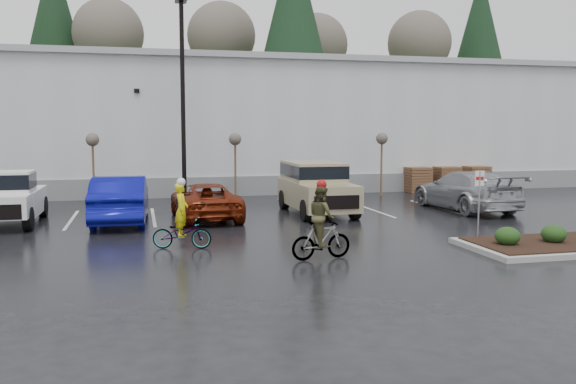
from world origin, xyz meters
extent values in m
plane|color=black|center=(0.00, 0.00, 0.00)|extent=(120.00, 120.00, 0.00)
cube|color=silver|center=(0.00, 22.00, 3.50)|extent=(60.00, 15.00, 7.00)
cube|color=slate|center=(0.00, 14.45, 0.50)|extent=(60.00, 0.12, 1.00)
cube|color=#999B9E|center=(0.00, 22.00, 7.05)|extent=(60.50, 15.50, 0.30)
cube|color=#223716|center=(0.00, 45.00, 3.00)|extent=(80.00, 25.00, 6.00)
cylinder|color=black|center=(-4.00, 12.00, 4.50)|extent=(0.20, 0.20, 9.00)
cylinder|color=brown|center=(-8.00, 13.00, 1.40)|extent=(0.10, 0.10, 2.80)
sphere|color=#4B423C|center=(-8.00, 13.00, 2.90)|extent=(0.60, 0.60, 0.60)
cylinder|color=brown|center=(-1.50, 13.00, 1.40)|extent=(0.10, 0.10, 2.80)
sphere|color=#4B423C|center=(-1.50, 13.00, 2.90)|extent=(0.60, 0.60, 0.60)
cylinder|color=brown|center=(6.00, 13.00, 1.40)|extent=(0.10, 0.10, 2.80)
sphere|color=#4B423C|center=(6.00, 13.00, 2.90)|extent=(0.60, 0.60, 0.60)
cube|color=brown|center=(8.50, 14.00, 0.68)|extent=(1.20, 1.20, 1.35)
cube|color=brown|center=(10.20, 14.00, 0.68)|extent=(1.20, 1.20, 1.35)
cube|color=brown|center=(12.00, 14.00, 0.68)|extent=(1.20, 1.20, 1.35)
ellipsoid|color=#183813|center=(4.00, -1.00, 0.41)|extent=(0.70, 0.70, 0.52)
ellipsoid|color=#183813|center=(5.50, -1.00, 0.41)|extent=(0.70, 0.70, 0.52)
cylinder|color=gray|center=(3.80, 0.20, 1.10)|extent=(0.05, 0.05, 2.20)
cube|color=white|center=(3.80, 0.20, 1.95)|extent=(0.30, 0.02, 0.45)
cube|color=red|center=(3.80, 0.19, 1.95)|extent=(0.26, 0.02, 0.10)
imported|color=#0C108C|center=(-6.67, 6.80, 0.86)|extent=(2.03, 5.29, 1.72)
imported|color=maroon|center=(-3.59, 7.06, 0.68)|extent=(2.44, 4.98, 1.36)
imported|color=#A2A5AA|center=(7.24, 6.90, 0.83)|extent=(2.61, 5.83, 1.66)
imported|color=#3F3F44|center=(-4.85, 1.50, 0.44)|extent=(1.77, 0.97, 0.88)
imported|color=yellow|center=(-4.85, 1.50, 1.12)|extent=(0.49, 0.63, 1.54)
sphere|color=silver|center=(-4.85, 1.50, 1.90)|extent=(0.25, 0.25, 0.25)
imported|color=#3F3F44|center=(-1.41, -0.83, 0.51)|extent=(1.67, 0.72, 1.01)
imported|color=#434123|center=(-1.41, -0.83, 1.15)|extent=(0.54, 0.83, 1.59)
sphere|color=#990C0C|center=(-1.41, -0.83, 1.97)|extent=(0.26, 0.26, 0.26)
camera|label=1|loc=(-6.02, -15.88, 3.44)|focal=38.00mm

